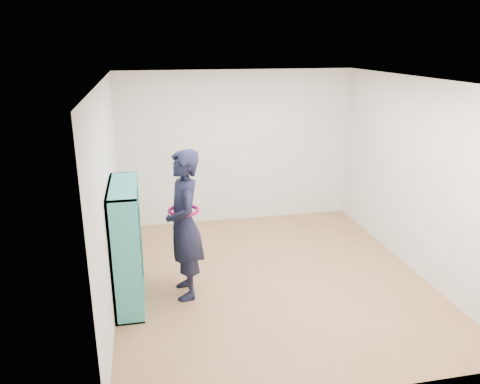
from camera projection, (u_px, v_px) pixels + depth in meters
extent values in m
plane|color=olive|center=(270.00, 278.00, 6.30)|extent=(4.50, 4.50, 0.00)
plane|color=white|center=(275.00, 80.00, 5.50)|extent=(4.50, 4.50, 0.00)
cube|color=silver|center=(109.00, 196.00, 5.51)|extent=(0.02, 4.50, 2.60)
cube|color=silver|center=(416.00, 177.00, 6.28)|extent=(0.02, 4.50, 2.60)
cube|color=silver|center=(237.00, 148.00, 7.99)|extent=(4.00, 0.02, 2.60)
cube|color=silver|center=(346.00, 265.00, 3.80)|extent=(4.00, 0.02, 2.60)
cube|color=teal|center=(126.00, 265.00, 5.03)|extent=(0.32, 0.02, 1.48)
cube|color=teal|center=(128.00, 227.00, 6.04)|extent=(0.32, 0.02, 1.48)
cube|color=teal|center=(131.00, 299.00, 5.76)|extent=(0.32, 1.11, 0.02)
cube|color=teal|center=(122.00, 186.00, 5.31)|extent=(0.32, 1.11, 0.02)
cube|color=teal|center=(114.00, 246.00, 5.51)|extent=(0.02, 1.11, 1.48)
cube|color=teal|center=(127.00, 251.00, 5.37)|extent=(0.30, 0.02, 1.43)
cube|color=teal|center=(127.00, 239.00, 5.70)|extent=(0.30, 0.02, 1.43)
cube|color=teal|center=(129.00, 272.00, 5.65)|extent=(0.30, 1.06, 0.02)
cube|color=teal|center=(127.00, 244.00, 5.54)|extent=(0.30, 1.06, 0.02)
cube|color=teal|center=(125.00, 216.00, 5.43)|extent=(0.30, 1.06, 0.02)
cube|color=beige|center=(132.00, 311.00, 5.41)|extent=(0.20, 0.13, 0.05)
cube|color=black|center=(130.00, 278.00, 5.23)|extent=(0.17, 0.15, 0.22)
cube|color=maroon|center=(128.00, 248.00, 5.12)|extent=(0.17, 0.15, 0.26)
cube|color=silver|center=(125.00, 224.00, 5.08)|extent=(0.20, 0.13, 0.05)
cube|color=navy|center=(133.00, 291.00, 5.67)|extent=(0.17, 0.15, 0.22)
cube|color=brown|center=(131.00, 265.00, 5.57)|extent=(0.17, 0.15, 0.19)
cube|color=#BFB28C|center=(128.00, 241.00, 5.52)|extent=(0.20, 0.13, 0.08)
cube|color=#26594C|center=(126.00, 208.00, 5.34)|extent=(0.17, 0.15, 0.22)
cube|color=beige|center=(133.00, 276.00, 6.00)|extent=(0.17, 0.15, 0.27)
cube|color=black|center=(131.00, 256.00, 5.96)|extent=(0.20, 0.13, 0.05)
cube|color=maroon|center=(129.00, 227.00, 5.79)|extent=(0.17, 0.15, 0.19)
cube|color=silver|center=(127.00, 198.00, 5.68)|extent=(0.17, 0.15, 0.21)
imported|color=black|center=(184.00, 225.00, 5.62)|extent=(0.49, 0.70, 1.85)
torus|color=#960B4E|center=(184.00, 210.00, 5.57)|extent=(0.41, 0.41, 0.04)
cube|color=silver|center=(172.00, 214.00, 5.63)|extent=(0.02, 0.10, 0.14)
cube|color=black|center=(172.00, 214.00, 5.63)|extent=(0.02, 0.10, 0.13)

